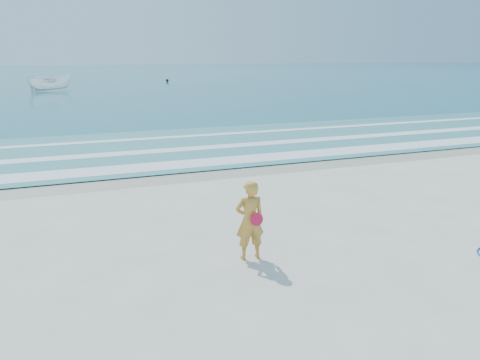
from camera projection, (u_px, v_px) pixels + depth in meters
name	position (u px, v px, depth m)	size (l,w,h in m)	color
ground	(316.00, 283.00, 8.79)	(400.00, 400.00, 0.00)	silver
wet_sand	(191.00, 173.00, 16.91)	(400.00, 2.40, 0.00)	#B2A893
ocean	(78.00, 74.00, 103.51)	(400.00, 190.00, 0.04)	#19727F
shallow	(162.00, 147.00, 21.41)	(400.00, 10.00, 0.01)	#59B7AD
foam_near	(182.00, 164.00, 18.07)	(400.00, 1.40, 0.01)	white
foam_mid	(166.00, 150.00, 20.68)	(400.00, 0.90, 0.01)	white
foam_far	(152.00, 138.00, 23.66)	(400.00, 0.60, 0.01)	white
boat	(50.00, 83.00, 54.06)	(1.91, 5.08, 1.96)	white
buoy	(167.00, 80.00, 72.94)	(0.45, 0.45, 0.45)	black
woman	(250.00, 220.00, 9.64)	(0.64, 0.44, 1.69)	gold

